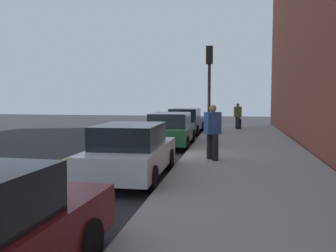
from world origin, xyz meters
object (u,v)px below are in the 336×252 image
at_px(traffic_light_pole, 209,79).
at_px(rolling_suitcase, 239,124).
at_px(parked_car_green, 171,130).
at_px(pedestrian_olive_coat, 238,115).
at_px(parked_car_white, 131,151).
at_px(parked_car_navy, 185,121).
at_px(pedestrian_blue_coat, 213,131).

xyz_separation_m(traffic_light_pole, rolling_suitcase, (9.75, -1.39, -2.45)).
bearing_deg(parked_car_green, pedestrian_olive_coat, -21.27).
height_order(parked_car_white, pedestrian_olive_coat, pedestrian_olive_coat).
height_order(traffic_light_pole, rolling_suitcase, traffic_light_pole).
height_order(parked_car_white, parked_car_navy, same).
xyz_separation_m(parked_car_green, pedestrian_blue_coat, (-4.15, -2.08, 0.36)).
relative_size(parked_car_green, parked_car_navy, 1.05).
bearing_deg(traffic_light_pole, parked_car_green, 49.38).
bearing_deg(parked_car_navy, parked_car_white, -179.72).
relative_size(parked_car_navy, pedestrian_olive_coat, 2.77).
xyz_separation_m(parked_car_white, pedestrian_blue_coat, (2.59, -2.08, 0.36)).
bearing_deg(parked_car_navy, pedestrian_blue_coat, -167.94).
relative_size(parked_car_navy, traffic_light_pole, 1.12).
bearing_deg(parked_car_white, parked_car_navy, 0.28).
relative_size(parked_car_navy, rolling_suitcase, 4.59).
bearing_deg(parked_car_white, traffic_light_pole, -19.03).
bearing_deg(parked_car_green, parked_car_white, 180.00).
relative_size(parked_car_green, pedestrian_olive_coat, 2.91).
xyz_separation_m(parked_car_navy, traffic_light_pole, (-7.40, -1.86, 2.16)).
height_order(parked_car_green, rolling_suitcase, parked_car_green).
distance_m(parked_car_navy, pedestrian_olive_coat, 3.70).
bearing_deg(pedestrian_blue_coat, traffic_light_pole, 6.19).
relative_size(pedestrian_blue_coat, rolling_suitcase, 1.84).
xyz_separation_m(parked_car_green, traffic_light_pole, (-1.54, -1.80, 2.16)).
bearing_deg(rolling_suitcase, traffic_light_pole, 171.91).
bearing_deg(rolling_suitcase, parked_car_navy, 125.89).
xyz_separation_m(pedestrian_olive_coat, pedestrian_blue_coat, (-12.00, 0.98, 0.10)).
relative_size(parked_car_white, parked_car_green, 0.94).
relative_size(parked_car_white, pedestrian_blue_coat, 2.45).
relative_size(parked_car_white, traffic_light_pole, 1.10).
relative_size(parked_car_white, rolling_suitcase, 4.51).
xyz_separation_m(pedestrian_olive_coat, rolling_suitcase, (0.36, -0.13, -0.56)).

